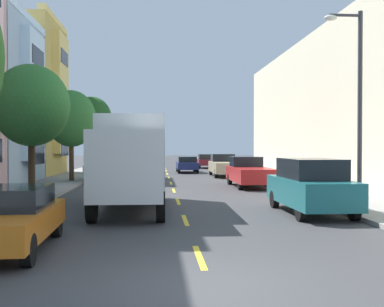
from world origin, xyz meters
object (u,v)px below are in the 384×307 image
parked_hatchback_silver (128,159)px  parked_pickup_black (120,162)px  street_lamp (356,95)px  parked_suv_teal (311,186)px  street_tree_second (31,106)px  street_tree_third (71,119)px  parked_sedan_charcoal (117,165)px  parked_sedan_orange (9,217)px  parked_hatchback_burgundy (205,161)px  parked_pickup_red (249,173)px  parked_pickup_champagne (224,166)px  parked_pickup_sky (103,169)px  street_tree_farthest (92,119)px  delivery_box_truck (133,157)px  moving_navy_sedan (187,164)px

parked_hatchback_silver → parked_pickup_black: size_ratio=0.76×
street_lamp → parked_suv_teal: (-1.47, 0.33, -3.14)m
street_tree_second → street_lamp: 13.47m
street_tree_third → parked_sedan_charcoal: size_ratio=1.29×
street_tree_second → parked_sedan_orange: 10.95m
parked_hatchback_burgundy → parked_pickup_red: (0.17, -23.20, 0.07)m
parked_pickup_red → parked_pickup_champagne: bearing=90.6°
parked_pickup_sky → street_lamp: bearing=-56.9°
street_lamp → street_tree_second: bearing=156.5°
street_tree_second → parked_pickup_black: street_tree_second is taller
parked_hatchback_burgundy → parked_hatchback_silver: bearing=132.7°
street_tree_farthest → street_tree_third: bearing=-90.0°
street_tree_third → street_tree_farthest: 9.72m
street_tree_third → parked_suv_teal: street_tree_third is taller
parked_hatchback_silver → parked_suv_teal: 44.54m
street_tree_second → street_tree_farthest: street_tree_farthest is taller
delivery_box_truck → parked_pickup_champagne: delivery_box_truck is taller
parked_sedan_orange → parked_pickup_sky: 20.81m
street_lamp → parked_sedan_orange: (-10.21, -4.81, -3.37)m
parked_pickup_black → parked_pickup_red: (8.95, -19.26, 0.00)m
parked_suv_teal → moving_navy_sedan: size_ratio=1.07×
parked_pickup_red → moving_navy_sedan: bearing=100.2°
street_tree_second → parked_suv_teal: 12.40m
parked_hatchback_burgundy → parked_suv_teal: bearing=-89.7°
parked_sedan_charcoal → parked_pickup_red: 15.89m
parked_sedan_orange → parked_pickup_champagne: parked_pickup_champagne is taller
parked_hatchback_burgundy → parked_sedan_orange: parked_hatchback_burgundy is taller
street_tree_third → parked_pickup_red: size_ratio=1.10×
moving_navy_sedan → parked_sedan_charcoal: bearing=-165.8°
street_lamp → street_tree_farthest: bearing=116.5°
parked_pickup_black → parked_hatchback_silver: bearing=90.1°
street_lamp → parked_pickup_red: bearing=97.5°
parked_pickup_champagne → parked_pickup_red: (0.09, -9.44, 0.00)m
delivery_box_truck → parked_suv_teal: (6.28, -1.76, -0.97)m
street_tree_third → parked_sedan_charcoal: bearing=77.1°
parked_suv_teal → delivery_box_truck: bearing=164.3°
parked_hatchback_silver → parked_hatchback_burgundy: 12.97m
street_lamp → parked_sedan_orange: bearing=-154.8°
delivery_box_truck → parked_hatchback_silver: size_ratio=1.94×
parked_hatchback_silver → street_tree_farthest: bearing=-95.7°
delivery_box_truck → parked_hatchback_burgundy: (6.10, 32.34, -1.20)m
parked_hatchback_burgundy → parked_pickup_black: bearing=-155.9°
parked_pickup_black → parked_pickup_red: same height
street_tree_second → parked_hatchback_burgundy: street_tree_second is taller
parked_hatchback_burgundy → parked_pickup_sky: 20.42m
parked_hatchback_silver → parked_suv_teal: bearing=-78.4°
street_tree_second → parked_pickup_sky: bearing=79.8°
parked_pickup_red → street_tree_second: bearing=-151.7°
parked_pickup_sky → parked_sedan_orange: bearing=-89.4°
street_tree_third → street_lamp: bearing=-50.7°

